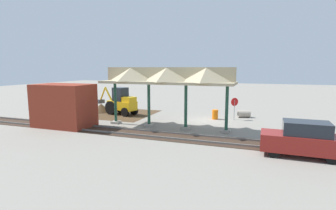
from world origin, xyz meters
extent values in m
plane|color=gray|center=(0.00, 0.00, 0.00)|extent=(120.00, 120.00, 0.00)
cube|color=#4C3823|center=(10.27, -0.49, 0.00)|extent=(8.92, 7.00, 0.01)
cube|color=#9E998E|center=(-2.42, 3.82, 0.10)|extent=(0.70, 0.70, 0.20)
cylinder|color=#1E4C38|center=(-2.42, 3.82, 1.80)|extent=(0.24, 0.24, 3.60)
cube|color=#9E998E|center=(0.76, 3.82, 0.10)|extent=(0.70, 0.70, 0.20)
cylinder|color=#1E4C38|center=(0.76, 3.82, 1.80)|extent=(0.24, 0.24, 3.60)
cube|color=#9E998E|center=(3.94, 3.82, 0.10)|extent=(0.70, 0.70, 0.20)
cylinder|color=#1E4C38|center=(3.94, 3.82, 1.80)|extent=(0.24, 0.24, 3.60)
cube|color=#9E998E|center=(7.12, 3.82, 0.10)|extent=(0.70, 0.70, 0.20)
cylinder|color=#1E4C38|center=(7.12, 3.82, 1.80)|extent=(0.24, 0.24, 3.60)
cube|color=tan|center=(2.35, 3.82, 3.70)|extent=(10.74, 3.20, 0.20)
cube|color=tan|center=(2.35, 3.82, 4.35)|extent=(10.74, 0.20, 1.10)
pyramid|color=tan|center=(-0.83, 3.82, 4.35)|extent=(2.86, 3.20, 1.10)
pyramid|color=tan|center=(2.35, 3.82, 4.35)|extent=(2.86, 3.20, 1.10)
pyramid|color=tan|center=(5.53, 3.82, 4.35)|extent=(2.86, 3.20, 1.10)
cube|color=slate|center=(0.00, 5.64, 0.07)|extent=(60.00, 0.08, 0.15)
cube|color=slate|center=(0.00, 7.07, 0.07)|extent=(60.00, 0.08, 0.15)
cube|color=#38281E|center=(0.00, 6.36, 0.01)|extent=(60.00, 2.58, 0.03)
cylinder|color=gray|center=(-2.47, -1.44, 0.94)|extent=(0.06, 0.06, 1.88)
cylinder|color=red|center=(-2.47, -1.44, 1.69)|extent=(0.61, 0.50, 0.76)
cube|color=#EAB214|center=(8.81, -0.23, 0.97)|extent=(3.44, 2.14, 0.90)
cube|color=#1E262D|center=(9.01, -0.29, 2.12)|extent=(1.57, 1.49, 1.40)
cube|color=#EAB214|center=(7.83, 0.05, 1.67)|extent=(1.41, 1.37, 0.50)
cylinder|color=black|center=(9.54, -1.19, 0.70)|extent=(1.43, 0.68, 1.40)
cylinder|color=black|center=(9.93, 0.19, 0.70)|extent=(1.43, 0.68, 1.40)
cylinder|color=black|center=(7.59, -0.55, 0.45)|extent=(0.95, 0.54, 0.90)
cylinder|color=black|center=(7.95, 0.70, 0.45)|extent=(0.95, 0.54, 0.90)
cylinder|color=#EAB214|center=(10.79, -0.80, 2.08)|extent=(1.07, 0.47, 1.41)
cylinder|color=#EAB214|center=(11.68, -1.06, 1.93)|extent=(1.07, 0.45, 1.69)
cube|color=#47474C|center=(12.12, -1.19, 1.12)|extent=(0.80, 0.94, 0.40)
cone|color=#4C3823|center=(11.73, -0.75, 0.00)|extent=(4.15, 4.15, 1.90)
cylinder|color=#9E9384|center=(-3.27, -2.89, 0.35)|extent=(1.31, 1.04, 0.70)
cylinder|color=black|center=(-2.73, -2.71, 0.35)|extent=(0.17, 0.44, 0.46)
cube|color=maroon|center=(10.54, 6.25, 1.76)|extent=(4.69, 2.80, 3.52)
cube|color=maroon|center=(-7.00, 7.89, 0.77)|extent=(4.23, 1.83, 0.95)
cube|color=#1E232B|center=(-7.21, 7.89, 1.61)|extent=(2.38, 1.58, 0.73)
cylinder|color=black|center=(-5.60, 8.60, 0.30)|extent=(0.60, 0.21, 0.60)
cylinder|color=black|center=(-5.62, 7.13, 0.30)|extent=(0.60, 0.21, 0.60)
cylinder|color=black|center=(-8.37, 8.65, 0.30)|extent=(0.60, 0.21, 0.60)
cylinder|color=black|center=(-8.40, 7.18, 0.30)|extent=(0.60, 0.21, 0.60)
cylinder|color=orange|center=(-0.75, -1.05, 0.45)|extent=(0.56, 0.56, 0.90)
camera|label=1|loc=(-4.85, 23.49, 4.89)|focal=28.00mm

